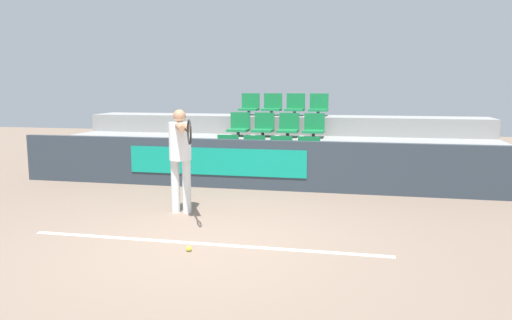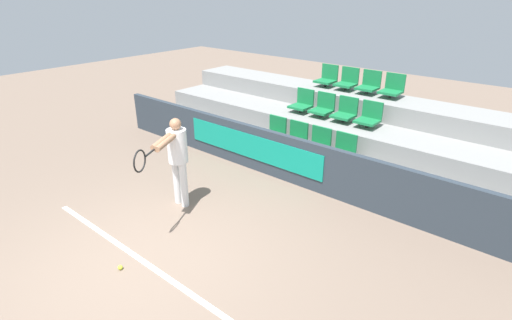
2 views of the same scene
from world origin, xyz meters
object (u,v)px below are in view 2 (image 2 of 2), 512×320
(tennis_player, at_px, (176,154))
(stadium_chair_1, at_px, (295,137))
(stadium_chair_0, at_px, (274,131))
(stadium_chair_4, at_px, (302,103))
(stadium_chair_7, at_px, (369,117))
(stadium_chair_11, at_px, (392,88))
(stadium_chair_5, at_px, (323,107))
(tennis_ball, at_px, (120,267))
(stadium_chair_6, at_px, (345,112))
(stadium_chair_9, at_px, (347,81))
(stadium_chair_8, at_px, (327,78))
(stadium_chair_3, at_px, (343,150))
(stadium_chair_10, at_px, (369,84))
(stadium_chair_2, at_px, (318,143))

(tennis_player, bearing_deg, stadium_chair_1, 53.12)
(stadium_chair_0, height_order, stadium_chair_4, stadium_chair_4)
(stadium_chair_4, relative_size, stadium_chair_7, 1.00)
(stadium_chair_0, bearing_deg, stadium_chair_11, 51.50)
(stadium_chair_5, xyz_separation_m, tennis_ball, (0.20, -5.43, -1.00))
(tennis_player, relative_size, tennis_ball, 23.87)
(stadium_chair_6, height_order, stadium_chair_9, stadium_chair_9)
(stadium_chair_8, distance_m, tennis_ball, 6.67)
(stadium_chair_0, distance_m, stadium_chair_3, 1.67)
(stadium_chair_0, distance_m, stadium_chair_6, 1.58)
(stadium_chair_1, bearing_deg, stadium_chair_7, 43.32)
(stadium_chair_8, bearing_deg, tennis_player, -89.30)
(tennis_player, bearing_deg, stadium_chair_8, 64.08)
(stadium_chair_5, height_order, stadium_chair_7, same)
(stadium_chair_7, xyz_separation_m, stadium_chair_9, (-1.11, 1.05, 0.41))
(stadium_chair_3, xyz_separation_m, stadium_chair_11, (0.00, 2.09, 0.82))
(stadium_chair_3, relative_size, stadium_chair_9, 1.00)
(stadium_chair_8, xyz_separation_m, tennis_ball, (0.76, -6.47, -1.41))
(stadium_chair_0, xyz_separation_m, stadium_chair_5, (0.56, 1.05, 0.41))
(stadium_chair_4, relative_size, tennis_player, 0.33)
(stadium_chair_3, bearing_deg, stadium_chair_0, 180.00)
(stadium_chair_9, height_order, tennis_player, stadium_chair_9)
(stadium_chair_0, bearing_deg, stadium_chair_5, 62.07)
(stadium_chair_5, height_order, stadium_chair_10, stadium_chair_10)
(stadium_chair_1, bearing_deg, stadium_chair_10, 75.15)
(stadium_chair_0, bearing_deg, stadium_chair_4, 90.00)
(stadium_chair_0, height_order, stadium_chair_1, same)
(stadium_chair_2, xyz_separation_m, stadium_chair_4, (-1.11, 1.05, 0.41))
(stadium_chair_6, bearing_deg, tennis_ball, -93.71)
(stadium_chair_0, xyz_separation_m, stadium_chair_7, (1.67, 1.05, 0.41))
(stadium_chair_10, bearing_deg, stadium_chair_7, -62.07)
(stadium_chair_10, bearing_deg, stadium_chair_0, -117.93)
(stadium_chair_2, relative_size, stadium_chair_10, 1.00)
(stadium_chair_0, height_order, stadium_chair_3, same)
(stadium_chair_5, distance_m, tennis_ball, 5.52)
(stadium_chair_4, height_order, stadium_chair_7, same)
(stadium_chair_5, relative_size, stadium_chair_7, 1.00)
(stadium_chair_6, distance_m, stadium_chair_8, 1.58)
(stadium_chair_9, bearing_deg, stadium_chair_3, -62.07)
(tennis_ball, bearing_deg, stadium_chair_9, 91.80)
(stadium_chair_5, bearing_deg, stadium_chair_0, -117.93)
(stadium_chair_2, distance_m, tennis_ball, 4.43)
(stadium_chair_9, bearing_deg, stadium_chair_1, -90.00)
(stadium_chair_4, bearing_deg, stadium_chair_0, -90.00)
(stadium_chair_5, height_order, stadium_chair_11, stadium_chair_11)
(stadium_chair_6, bearing_deg, stadium_chair_8, 136.68)
(stadium_chair_6, relative_size, stadium_chair_10, 1.00)
(stadium_chair_5, xyz_separation_m, stadium_chair_8, (-0.56, 1.05, 0.41))
(stadium_chair_10, xyz_separation_m, stadium_chair_11, (0.56, 0.00, 0.00))
(stadium_chair_5, distance_m, stadium_chair_10, 1.25)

